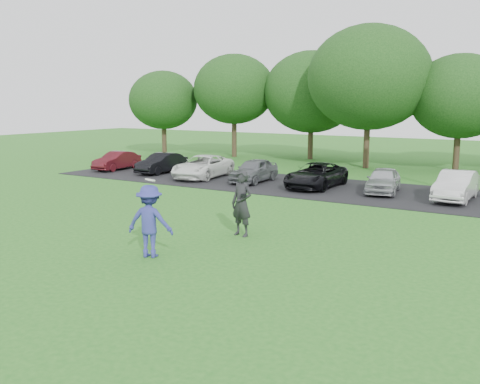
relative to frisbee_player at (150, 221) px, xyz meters
name	(u,v)px	position (x,y,z in m)	size (l,w,h in m)	color
ground	(170,260)	(0.65, -0.02, -0.97)	(100.00, 100.00, 0.00)	#24691E
parking_lot	(347,190)	(0.65, 12.98, -0.95)	(32.00, 6.50, 0.03)	black
frisbee_player	(150,221)	(0.00, 0.00, 0.00)	(1.41, 1.06, 2.13)	navy
camera_bystander	(242,204)	(0.91, 3.18, 0.04)	(0.80, 0.59, 2.02)	black
parked_cars	(343,177)	(0.49, 12.82, -0.36)	(30.26, 4.52, 1.21)	#491016
tree_row	(433,87)	(2.17, 22.74, 3.94)	(42.39, 9.85, 8.64)	#38281C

